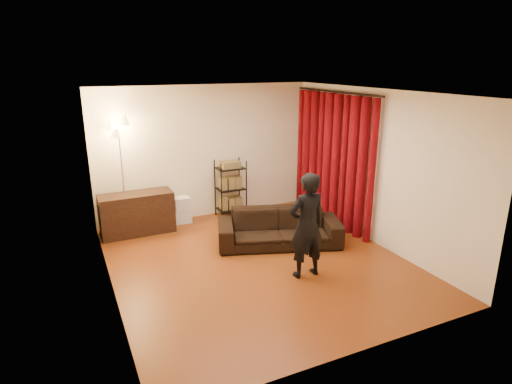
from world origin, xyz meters
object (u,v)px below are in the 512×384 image
storage_boxes (183,210)px  floor_lamp (123,178)px  sofa (279,228)px  person (307,226)px  media_cabinet (137,214)px  wire_shelf (231,189)px

storage_boxes → floor_lamp: size_ratio=0.25×
sofa → storage_boxes: size_ratio=3.99×
sofa → floor_lamp: floor_lamp is taller
person → media_cabinet: 3.45m
person → media_cabinet: size_ratio=1.21×
media_cabinet → storage_boxes: 0.95m
sofa → wire_shelf: size_ratio=1.78×
person → sofa: bearing=-99.4°
wire_shelf → storage_boxes: bearing=174.7°
wire_shelf → floor_lamp: bearing=178.5°
wire_shelf → floor_lamp: size_ratio=0.56×
wire_shelf → floor_lamp: 2.18m
sofa → floor_lamp: (-2.36, 1.71, 0.77)m
storage_boxes → wire_shelf: size_ratio=0.45×
media_cabinet → floor_lamp: size_ratio=0.62×
sofa → media_cabinet: bearing=163.0°
person → media_cabinet: bearing=-55.2°
sofa → media_cabinet: 2.70m
person → wire_shelf: 2.90m
wire_shelf → sofa: bearing=-83.7°
wire_shelf → floor_lamp: floor_lamp is taller
sofa → person: (-0.18, -1.18, 0.50)m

